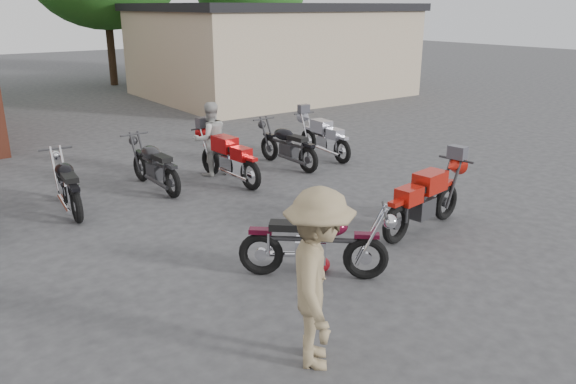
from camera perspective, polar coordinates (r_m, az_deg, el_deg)
ground at (r=8.47m, az=8.72°, el=-7.56°), size 90.00×90.00×0.00m
stucco_building at (r=24.74m, az=-1.71°, el=13.93°), size 10.00×8.00×3.50m
tree_3 at (r=32.43m, az=-3.77°, el=18.59°), size 6.08×6.08×7.60m
vintage_motorcycle at (r=7.86m, az=2.89°, el=-4.76°), size 1.97×1.85×1.18m
sportbike at (r=9.77m, az=13.73°, el=-0.45°), size 2.18×1.00×1.22m
helmet at (r=8.23m, az=3.45°, el=-7.34°), size 0.32×0.32×0.22m
person_light at (r=12.76m, az=-7.89°, el=5.34°), size 0.87×0.71×1.67m
person_tan at (r=5.89m, az=3.11°, el=-8.85°), size 1.36×1.46×1.98m
row_bike_2 at (r=11.22m, az=-21.56°, el=1.00°), size 0.83×2.01×1.14m
row_bike_3 at (r=12.03m, az=-13.45°, el=2.95°), size 0.74×2.01×1.15m
row_bike_4 at (r=12.25m, az=-6.08°, el=3.72°), size 0.85×2.10×1.19m
row_bike_5 at (r=13.40m, az=-0.10°, el=5.02°), size 0.79×2.03×1.15m
row_bike_6 at (r=14.26m, az=3.67°, el=5.76°), size 0.73×1.97×1.13m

